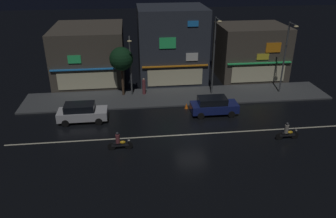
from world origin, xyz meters
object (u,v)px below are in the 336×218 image
object	(u,v)px
parked_car_near_kerb	(214,105)
motorcycle_following	(119,142)
streetlamp_west	(130,61)
streetlamp_east	(286,53)
parked_car_trailing	(82,112)
traffic_cone	(186,106)
pedestrian_on_sidewalk	(144,87)
streetlamp_mid	(215,51)
motorcycle_lead	(287,132)

from	to	relation	value
parked_car_near_kerb	motorcycle_following	world-z (taller)	parked_car_near_kerb
streetlamp_west	streetlamp_east	size ratio (longest dim) A/B	0.84
parked_car_near_kerb	parked_car_trailing	size ratio (longest dim) A/B	1.00
streetlamp_east	motorcycle_following	bearing A→B (deg)	-151.38
traffic_cone	motorcycle_following	bearing A→B (deg)	-133.16
streetlamp_east	pedestrian_on_sidewalk	bearing A→B (deg)	174.81
streetlamp_mid	motorcycle_following	xyz separation A→B (m)	(-9.48, -9.53, -4.12)
pedestrian_on_sidewalk	motorcycle_lead	distance (m)	15.10
pedestrian_on_sidewalk	motorcycle_following	size ratio (longest dim) A/B	0.92
streetlamp_east	parked_car_trailing	size ratio (longest dim) A/B	1.71
parked_car_near_kerb	pedestrian_on_sidewalk	bearing A→B (deg)	139.47
pedestrian_on_sidewalk	motorcycle_lead	size ratio (longest dim) A/B	0.92
streetlamp_mid	parked_car_trailing	distance (m)	14.09
motorcycle_following	parked_car_trailing	bearing A→B (deg)	-56.43
motorcycle_lead	motorcycle_following	distance (m)	13.29
streetlamp_mid	motorcycle_lead	world-z (taller)	streetlamp_mid
pedestrian_on_sidewalk	motorcycle_following	bearing A→B (deg)	49.08
pedestrian_on_sidewalk	parked_car_near_kerb	distance (m)	8.09
streetlamp_mid	parked_car_trailing	bearing A→B (deg)	-161.10
streetlamp_east	motorcycle_following	xyz separation A→B (m)	(-16.78, -9.16, -3.84)
motorcycle_lead	traffic_cone	bearing A→B (deg)	-51.69
streetlamp_mid	motorcycle_lead	distance (m)	11.06
streetlamp_east	traffic_cone	size ratio (longest dim) A/B	13.40
streetlamp_west	pedestrian_on_sidewalk	size ratio (longest dim) A/B	3.51
parked_car_near_kerb	parked_car_trailing	distance (m)	11.89
streetlamp_east	motorcycle_lead	world-z (taller)	streetlamp_east
streetlamp_mid	traffic_cone	distance (m)	6.19
parked_car_trailing	motorcycle_lead	size ratio (longest dim) A/B	2.26
traffic_cone	motorcycle_lead	bearing A→B (deg)	-43.72
streetlamp_west	motorcycle_following	bearing A→B (deg)	-96.35
streetlamp_west	parked_car_near_kerb	size ratio (longest dim) A/B	1.43
pedestrian_on_sidewalk	parked_car_trailing	xyz separation A→B (m)	(-5.74, -5.33, -0.09)
pedestrian_on_sidewalk	parked_car_near_kerb	xyz separation A→B (m)	(6.15, -5.26, -0.09)
streetlamp_west	motorcycle_lead	bearing A→B (deg)	-40.08
streetlamp_mid	streetlamp_east	size ratio (longest dim) A/B	1.07
motorcycle_lead	motorcycle_following	xyz separation A→B (m)	(-13.29, 0.00, 0.00)
traffic_cone	parked_car_trailing	bearing A→B (deg)	-170.80
streetlamp_east	streetlamp_west	bearing A→B (deg)	176.12
streetlamp_east	streetlamp_mid	bearing A→B (deg)	177.13
pedestrian_on_sidewalk	traffic_cone	distance (m)	5.45
parked_car_near_kerb	motorcycle_following	xyz separation A→B (m)	(-8.56, -5.21, -0.24)
streetlamp_mid	traffic_cone	world-z (taller)	streetlamp_mid
motorcycle_following	traffic_cone	xyz separation A→B (m)	(6.28, 6.70, -0.36)
motorcycle_following	motorcycle_lead	bearing A→B (deg)	-179.42
pedestrian_on_sidewalk	motorcycle_lead	world-z (taller)	pedestrian_on_sidewalk
streetlamp_mid	streetlamp_east	xyz separation A→B (m)	(7.31, -0.37, -0.29)
parked_car_near_kerb	traffic_cone	distance (m)	2.79
parked_car_near_kerb	parked_car_trailing	bearing A→B (deg)	-179.68
streetlamp_mid	parked_car_near_kerb	xyz separation A→B (m)	(-0.92, -4.32, -3.89)
streetlamp_west	motorcycle_lead	distance (m)	16.20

